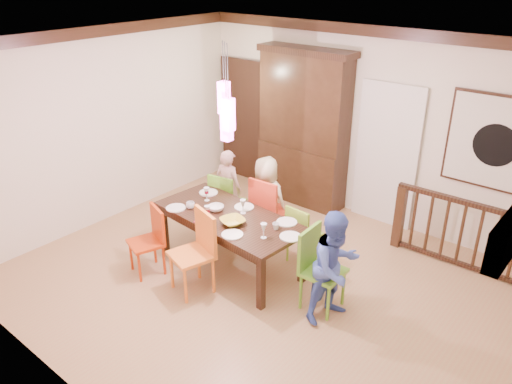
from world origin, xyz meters
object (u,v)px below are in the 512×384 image
Objects in this scene: person_far_left at (229,188)px; person_end_right at (335,267)px; chair_end_right at (324,266)px; dining_table at (229,221)px; chair_far_left at (228,197)px; person_far_mid at (266,199)px; balustrade at (478,238)px; china_hutch at (304,128)px.

person_end_right is at bearing 154.92° from person_far_left.
dining_table is at bearing 88.69° from chair_end_right.
chair_far_left is at bearing 138.39° from dining_table.
chair_end_right is at bearing 139.91° from person_far_mid.
dining_table is at bearing 105.26° from person_end_right.
dining_table is at bearing 124.23° from chair_far_left.
chair_far_left is at bearing 122.73° from person_far_left.
balustrade is (2.54, 1.91, -0.16)m from dining_table.
dining_table is 1.57× the size of person_end_right.
china_hutch is at bearing -108.75° from person_far_left.
china_hutch is 3.09m from balustrade.
chair_far_left is 0.76× the size of person_far_left.
person_far_left is (-0.09, 0.12, 0.08)m from chair_far_left.
dining_table is 2.26× the size of chair_far_left.
china_hutch is (-1.85, 2.23, 0.70)m from chair_end_right.
balustrade is 1.85× the size of person_far_left.
chair_far_left is 0.63m from person_far_mid.
balustrade is 1.69× the size of person_end_right.
person_far_mid is (-0.08, 0.86, -0.03)m from dining_table.
china_hutch reaches higher than balustrade.
china_hutch reaches higher than chair_far_left.
balustrade reaches higher than dining_table.
person_far_left is at bearing -163.53° from balustrade.
person_far_mid is at bearing 78.64° from person_end_right.
person_far_mid is at bearing 58.54° from chair_end_right.
person_end_right is at bearing -116.98° from balustrade.
dining_table is 1.72× the size of person_far_left.
dining_table is 1.01m from chair_far_left.
dining_table is 1.61m from person_end_right.
chair_end_right is (1.42, 0.03, -0.10)m from dining_table.
chair_end_right reaches higher than chair_far_left.
person_far_left is at bearing -103.89° from china_hutch.
china_hutch is at bearing 171.96° from balustrade.
person_end_right reaches higher than chair_end_right.
person_far_left is at bearing 67.21° from chair_end_right.
chair_end_right is 0.78× the size of person_far_mid.
person_far_left reaches higher than chair_far_left.
person_end_right reaches higher than person_far_mid.
balustrade is at bearing -166.98° from person_far_left.
person_far_mid is at bearing -159.51° from balustrade.
chair_far_left is at bearing 69.33° from chair_end_right.
china_hutch is (0.26, 1.54, 0.74)m from chair_far_left.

